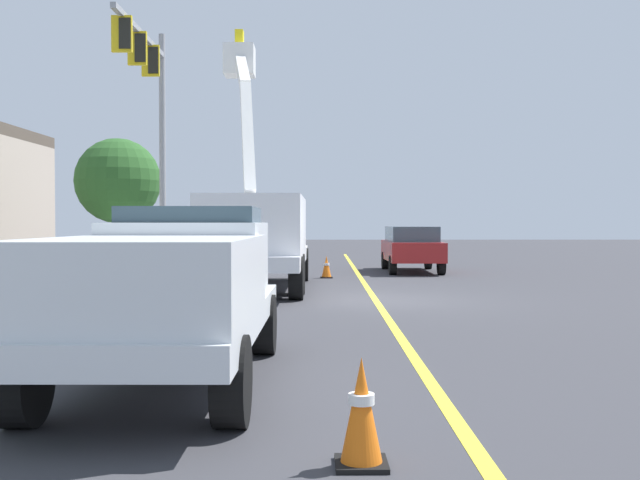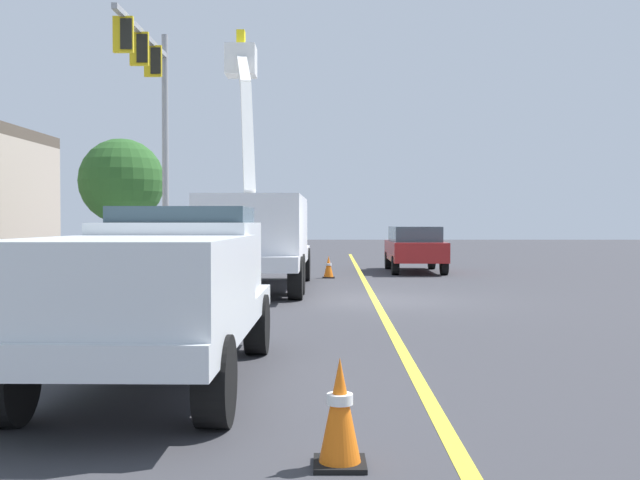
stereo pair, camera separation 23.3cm
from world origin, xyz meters
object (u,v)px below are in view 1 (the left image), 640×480
(traffic_cone_mid_front, at_px, (326,267))
(traffic_cone_leading, at_px, (361,413))
(service_pickup_truck, at_px, (169,286))
(utility_bucket_truck, at_px, (259,230))
(traffic_signal_mast, at_px, (150,97))
(passing_minivan, at_px, (411,246))

(traffic_cone_mid_front, bearing_deg, traffic_cone_leading, 179.68)
(service_pickup_truck, height_order, traffic_cone_leading, service_pickup_truck)
(utility_bucket_truck, bearing_deg, traffic_cone_mid_front, -26.97)
(traffic_signal_mast, bearing_deg, passing_minivan, -66.73)
(passing_minivan, distance_m, traffic_signal_mast, 10.83)
(passing_minivan, bearing_deg, traffic_cone_mid_front, 133.69)
(utility_bucket_truck, distance_m, traffic_cone_leading, 15.15)
(traffic_cone_leading, xyz_separation_m, traffic_cone_mid_front, (18.83, -0.11, -0.05))
(utility_bucket_truck, bearing_deg, passing_minivan, -36.83)
(passing_minivan, height_order, traffic_signal_mast, traffic_signal_mast)
(traffic_cone_mid_front, bearing_deg, passing_minivan, -46.31)
(passing_minivan, bearing_deg, traffic_cone_leading, 171.33)
(passing_minivan, relative_size, traffic_signal_mast, 0.58)
(service_pickup_truck, xyz_separation_m, traffic_cone_mid_front, (15.93, -2.12, -0.76))
(traffic_cone_leading, bearing_deg, traffic_cone_mid_front, -0.32)
(passing_minivan, xyz_separation_m, traffic_cone_mid_front, (-3.09, 3.24, -0.61))
(passing_minivan, bearing_deg, traffic_signal_mast, 113.27)
(traffic_cone_mid_front, bearing_deg, service_pickup_truck, 172.41)
(service_pickup_truck, height_order, traffic_signal_mast, traffic_signal_mast)
(service_pickup_truck, bearing_deg, utility_bucket_truck, -0.81)
(passing_minivan, bearing_deg, service_pickup_truck, 164.26)
(service_pickup_truck, distance_m, passing_minivan, 19.76)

